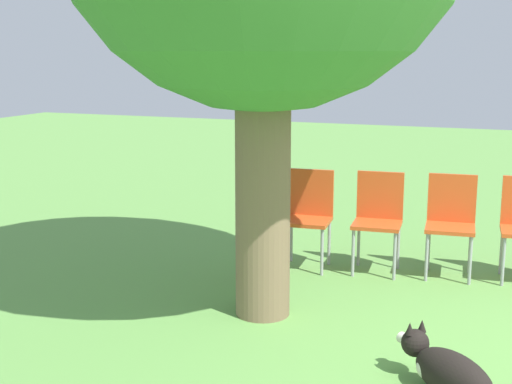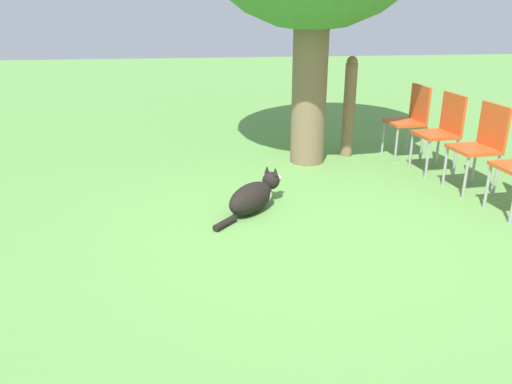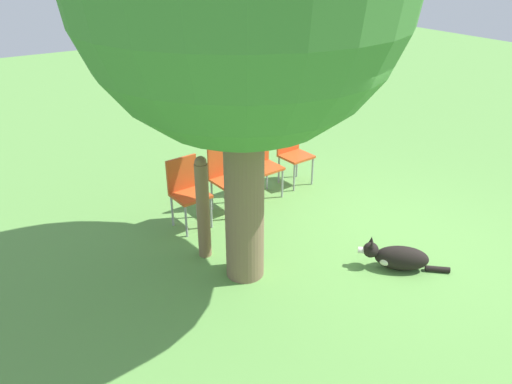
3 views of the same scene
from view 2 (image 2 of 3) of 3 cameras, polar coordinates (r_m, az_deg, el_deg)
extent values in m
plane|color=#609947|center=(5.00, 6.29, -1.87)|extent=(30.00, 30.00, 0.00)
cylinder|color=#7A6047|center=(6.25, 6.19, 13.68)|extent=(0.43, 0.43, 2.31)
ellipsoid|color=black|center=(4.83, -0.58, -0.71)|extent=(0.61, 0.64, 0.29)
ellipsoid|color=silver|center=(4.97, 0.54, -0.27)|extent=(0.31, 0.31, 0.17)
sphere|color=black|center=(5.08, 1.72, 1.32)|extent=(0.26, 0.26, 0.18)
cylinder|color=silver|center=(5.17, 2.35, 1.49)|extent=(0.11, 0.11, 0.08)
cone|color=black|center=(5.07, 1.26, 2.58)|extent=(0.06, 0.06, 0.08)
cone|color=black|center=(5.02, 2.22, 2.38)|extent=(0.06, 0.06, 0.08)
cylinder|color=black|center=(4.56, -3.58, -3.58)|extent=(0.23, 0.25, 0.07)
cylinder|color=#846647|center=(6.69, 10.57, 9.10)|extent=(0.15, 0.15, 1.20)
sphere|color=#846647|center=(6.60, 10.93, 14.42)|extent=(0.14, 0.14, 0.14)
cylinder|color=#99999E|center=(5.41, 24.93, 0.57)|extent=(0.03, 0.03, 0.45)
cube|color=#D14C1E|center=(5.77, 23.60, 4.50)|extent=(0.46, 0.48, 0.04)
cube|color=#D14C1E|center=(5.83, 25.51, 6.85)|extent=(0.07, 0.44, 0.45)
cylinder|color=#99999E|center=(5.59, 22.83, 1.51)|extent=(0.03, 0.03, 0.45)
cylinder|color=#99999E|center=(5.89, 20.80, 2.71)|extent=(0.03, 0.03, 0.45)
cylinder|color=#99999E|center=(5.80, 25.76, 1.72)|extent=(0.03, 0.03, 0.45)
cylinder|color=#99999E|center=(6.09, 23.66, 2.88)|extent=(0.03, 0.03, 0.45)
cube|color=#D14C1E|center=(6.28, 19.81, 6.20)|extent=(0.46, 0.48, 0.04)
cube|color=#D14C1E|center=(6.33, 21.59, 8.37)|extent=(0.07, 0.44, 0.45)
cylinder|color=#99999E|center=(6.09, 19.00, 3.51)|extent=(0.03, 0.03, 0.45)
cylinder|color=#99999E|center=(6.40, 17.30, 4.51)|extent=(0.03, 0.03, 0.45)
cylinder|color=#99999E|center=(6.28, 21.83, 3.64)|extent=(0.03, 0.03, 0.45)
cylinder|color=#99999E|center=(6.58, 20.05, 4.62)|extent=(0.03, 0.03, 0.45)
cube|color=#D14C1E|center=(6.81, 16.57, 7.62)|extent=(0.46, 0.48, 0.04)
cube|color=#D14C1E|center=(6.85, 18.23, 9.63)|extent=(0.07, 0.44, 0.45)
cylinder|color=#99999E|center=(6.62, 15.74, 5.18)|extent=(0.03, 0.03, 0.45)
cylinder|color=#99999E|center=(6.94, 14.32, 6.02)|extent=(0.03, 0.03, 0.45)
cylinder|color=#99999E|center=(6.79, 18.45, 5.27)|extent=(0.03, 0.03, 0.45)
cylinder|color=#99999E|center=(7.11, 16.95, 6.10)|extent=(0.03, 0.03, 0.45)
camera|label=1|loc=(5.50, -50.85, 15.23)|focal=50.00mm
camera|label=3|loc=(9.02, -27.48, 28.22)|focal=35.00mm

